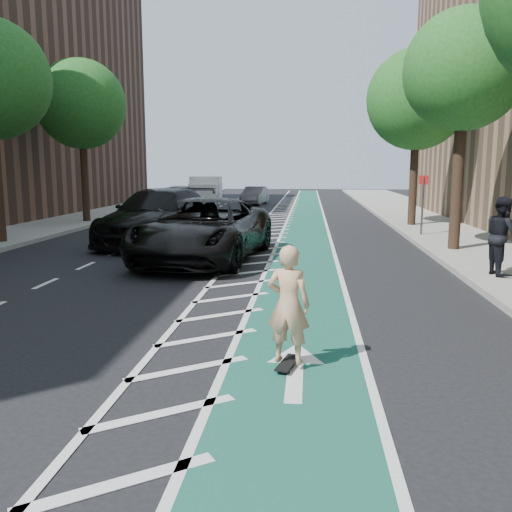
# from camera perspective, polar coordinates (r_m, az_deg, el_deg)

# --- Properties ---
(ground) EXTENTS (120.00, 120.00, 0.00)m
(ground) POSITION_cam_1_polar(r_m,az_deg,el_deg) (10.78, -11.69, -5.95)
(ground) COLOR black
(ground) RESTS_ON ground
(bike_lane) EXTENTS (2.00, 90.00, 0.01)m
(bike_lane) POSITION_cam_1_polar(r_m,az_deg,el_deg) (20.11, 5.12, 1.32)
(bike_lane) COLOR #164E42
(bike_lane) RESTS_ON ground
(buffer_strip) EXTENTS (1.40, 90.00, 0.01)m
(buffer_strip) POSITION_cam_1_polar(r_m,az_deg,el_deg) (20.18, 0.86, 1.38)
(buffer_strip) COLOR silver
(buffer_strip) RESTS_ON ground
(sidewalk_right) EXTENTS (5.00, 90.00, 0.15)m
(sidewalk_right) POSITION_cam_1_polar(r_m,az_deg,el_deg) (21.08, 23.09, 1.16)
(sidewalk_right) COLOR gray
(sidewalk_right) RESTS_ON ground
(curb_right) EXTENTS (0.12, 90.00, 0.16)m
(curb_right) POSITION_cam_1_polar(r_m,az_deg,el_deg) (20.47, 16.54, 1.32)
(curb_right) COLOR gray
(curb_right) RESTS_ON ground
(curb_left) EXTENTS (0.12, 90.00, 0.16)m
(curb_left) POSITION_cam_1_polar(r_m,az_deg,el_deg) (22.54, -21.36, 1.77)
(curb_left) COLOR gray
(curb_left) RESTS_ON ground
(tree_r_c) EXTENTS (4.20, 4.20, 7.90)m
(tree_r_c) POSITION_cam_1_polar(r_m,az_deg,el_deg) (18.76, 21.26, 17.85)
(tree_r_c) COLOR #382619
(tree_r_c) RESTS_ON ground
(tree_r_d) EXTENTS (4.20, 4.20, 7.90)m
(tree_r_d) POSITION_cam_1_polar(r_m,az_deg,el_deg) (26.51, 16.51, 15.42)
(tree_r_d) COLOR #382619
(tree_r_d) RESTS_ON ground
(tree_l_d) EXTENTS (4.20, 4.20, 7.90)m
(tree_l_d) POSITION_cam_1_polar(r_m,az_deg,el_deg) (28.33, -18.01, 14.94)
(tree_l_d) COLOR #382619
(tree_l_d) RESTS_ON ground
(sign_post) EXTENTS (0.35, 0.08, 2.47)m
(sign_post) POSITION_cam_1_polar(r_m,az_deg,el_deg) (22.41, 17.12, 5.23)
(sign_post) COLOR #4C4C4C
(sign_post) RESTS_ON ground
(skateboard) EXTENTS (0.35, 0.71, 0.09)m
(skateboard) POSITION_cam_1_polar(r_m,az_deg,el_deg) (7.80, 3.37, -11.18)
(skateboard) COLOR black
(skateboard) RESTS_ON ground
(skateboarder) EXTENTS (0.69, 0.53, 1.67)m
(skateboarder) POSITION_cam_1_polar(r_m,az_deg,el_deg) (7.54, 3.44, -5.10)
(skateboarder) COLOR tan
(skateboarder) RESTS_ON skateboard
(suv_near) EXTENTS (3.82, 7.04, 1.88)m
(suv_near) POSITION_cam_1_polar(r_m,az_deg,el_deg) (16.46, -5.48, 2.80)
(suv_near) COLOR black
(suv_near) RESTS_ON ground
(suv_far) EXTENTS (3.62, 7.17, 2.00)m
(suv_far) POSITION_cam_1_polar(r_m,az_deg,el_deg) (20.53, -10.13, 4.17)
(suv_far) COLOR black
(suv_far) RESTS_ON ground
(car_silver) EXTENTS (2.06, 4.76, 1.60)m
(car_silver) POSITION_cam_1_polar(r_m,az_deg,el_deg) (38.46, -8.21, 6.29)
(car_silver) COLOR #ABACB0
(car_silver) RESTS_ON ground
(car_grey) EXTENTS (1.88, 4.22, 1.35)m
(car_grey) POSITION_cam_1_polar(r_m,az_deg,el_deg) (40.80, -0.13, 6.38)
(car_grey) COLOR #58575C
(car_grey) RESTS_ON ground
(pedestrian) EXTENTS (0.83, 1.02, 1.95)m
(pedestrian) POSITION_cam_1_polar(r_m,az_deg,el_deg) (14.68, 24.50, 1.94)
(pedestrian) COLOR black
(pedestrian) RESTS_ON sidewalk_right
(box_truck) EXTENTS (2.64, 5.13, 2.06)m
(box_truck) POSITION_cam_1_polar(r_m,az_deg,el_deg) (42.24, -5.32, 6.82)
(box_truck) COLOR white
(box_truck) RESTS_ON ground
(barrel_a) EXTENTS (0.58, 0.58, 0.79)m
(barrel_a) POSITION_cam_1_polar(r_m,az_deg,el_deg) (18.14, -11.62, 1.47)
(barrel_a) COLOR orange
(barrel_a) RESTS_ON ground
(barrel_b) EXTENTS (0.59, 0.59, 0.80)m
(barrel_b) POSITION_cam_1_polar(r_m,az_deg,el_deg) (24.14, -8.44, 3.49)
(barrel_b) COLOR #FF660D
(barrel_b) RESTS_ON ground
(barrel_c) EXTENTS (0.66, 0.66, 0.90)m
(barrel_c) POSITION_cam_1_polar(r_m,az_deg,el_deg) (28.51, -8.96, 4.46)
(barrel_c) COLOR orange
(barrel_c) RESTS_ON ground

